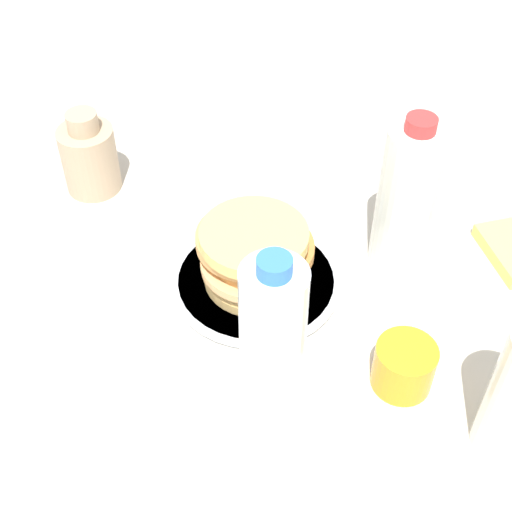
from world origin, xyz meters
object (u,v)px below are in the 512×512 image
(cream_jug, at_px, (89,157))
(water_bottle_near, at_px, (272,352))
(juice_glass, at_px, (404,366))
(water_bottle_mid, at_px, (407,197))
(pancake_stack, at_px, (255,254))
(plate, at_px, (256,281))

(cream_jug, distance_m, water_bottle_near, 0.50)
(juice_glass, xyz_separation_m, water_bottle_near, (-0.00, -0.16, 0.09))
(cream_jug, distance_m, water_bottle_mid, 0.47)
(pancake_stack, xyz_separation_m, cream_jug, (-0.28, -0.17, -0.00))
(water_bottle_near, distance_m, water_bottle_mid, 0.32)
(pancake_stack, xyz_separation_m, water_bottle_near, (0.20, -0.05, 0.06))
(pancake_stack, relative_size, water_bottle_near, 0.59)
(pancake_stack, bearing_deg, plate, 85.57)
(plate, xyz_separation_m, water_bottle_near, (0.20, -0.05, 0.12))
(pancake_stack, distance_m, water_bottle_near, 0.22)
(water_bottle_near, bearing_deg, juice_glass, 88.98)
(juice_glass, bearing_deg, pancake_stack, -150.76)
(juice_glass, bearing_deg, plate, -151.14)
(water_bottle_near, relative_size, water_bottle_mid, 1.12)
(juice_glass, xyz_separation_m, cream_jug, (-0.48, -0.28, 0.03))
(juice_glass, height_order, cream_jug, cream_jug)
(cream_jug, bearing_deg, water_bottle_near, 14.10)
(plate, relative_size, cream_jug, 1.71)
(plate, bearing_deg, water_bottle_near, -14.08)
(cream_jug, xyz_separation_m, water_bottle_mid, (0.29, 0.37, 0.05))
(pancake_stack, relative_size, cream_jug, 1.15)
(plate, distance_m, water_bottle_mid, 0.23)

